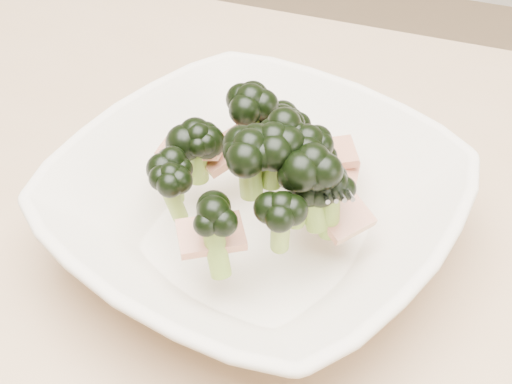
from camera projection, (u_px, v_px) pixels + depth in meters
dining_table at (197, 369)px, 0.57m from camera, size 1.20×0.80×0.75m
broccoli_dish at (258, 200)px, 0.51m from camera, size 0.35×0.35×0.12m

